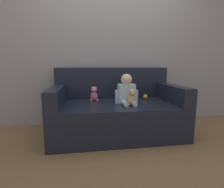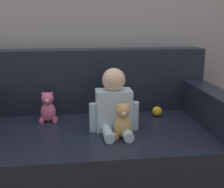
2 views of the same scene
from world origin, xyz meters
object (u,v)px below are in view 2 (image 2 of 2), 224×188
(person_baby, at_px, (114,106))
(plush_toy_side, at_px, (48,108))
(teddy_bear_brown, at_px, (123,122))
(toy_ball, at_px, (157,111))
(couch, at_px, (94,142))

(person_baby, relative_size, plush_toy_side, 1.90)
(person_baby, height_order, plush_toy_side, person_baby)
(teddy_bear_brown, relative_size, toy_ball, 2.94)
(person_baby, relative_size, teddy_bear_brown, 1.87)
(teddy_bear_brown, xyz_separation_m, toy_ball, (0.32, 0.38, -0.06))
(plush_toy_side, bearing_deg, teddy_bear_brown, -37.63)
(plush_toy_side, xyz_separation_m, toy_ball, (0.79, 0.02, -0.06))
(person_baby, height_order, toy_ball, person_baby)
(teddy_bear_brown, distance_m, toy_ball, 0.50)
(person_baby, distance_m, plush_toy_side, 0.49)
(couch, xyz_separation_m, person_baby, (0.13, -0.12, 0.29))
(teddy_bear_brown, bearing_deg, person_baby, 103.66)
(toy_ball, bearing_deg, couch, -165.43)
(plush_toy_side, bearing_deg, couch, -19.04)
(couch, distance_m, plush_toy_side, 0.40)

